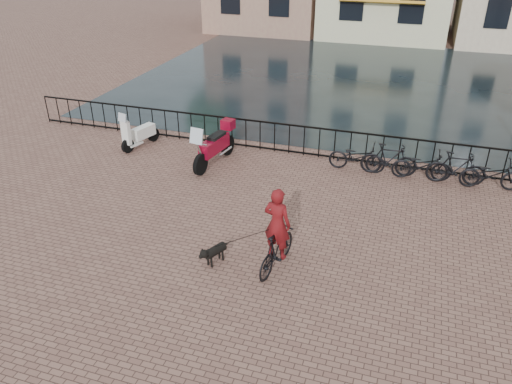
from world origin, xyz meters
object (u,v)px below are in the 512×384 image
(dog, at_px, (215,253))
(scooter, at_px, (139,127))
(cyclist, at_px, (277,235))
(motorcycle, at_px, (214,141))

(dog, distance_m, scooter, 7.25)
(cyclist, height_order, scooter, cyclist)
(dog, bearing_deg, motorcycle, 137.24)
(motorcycle, distance_m, scooter, 2.96)
(dog, height_order, scooter, scooter)
(cyclist, distance_m, dog, 1.51)
(cyclist, height_order, dog, cyclist)
(cyclist, height_order, motorcycle, cyclist)
(motorcycle, bearing_deg, scooter, 178.73)
(cyclist, xyz_separation_m, motorcycle, (-3.34, 4.57, -0.10))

